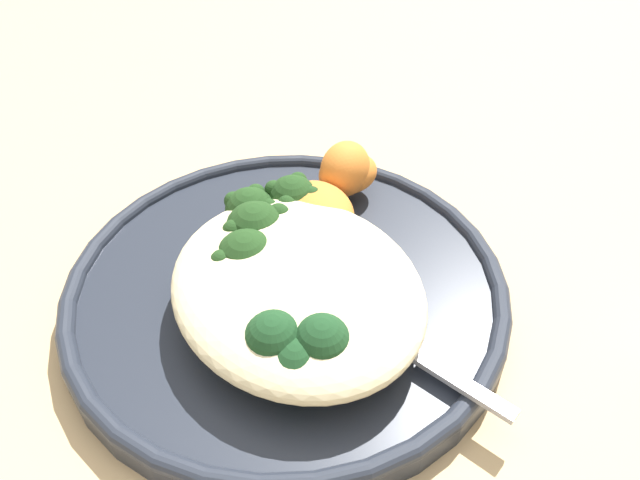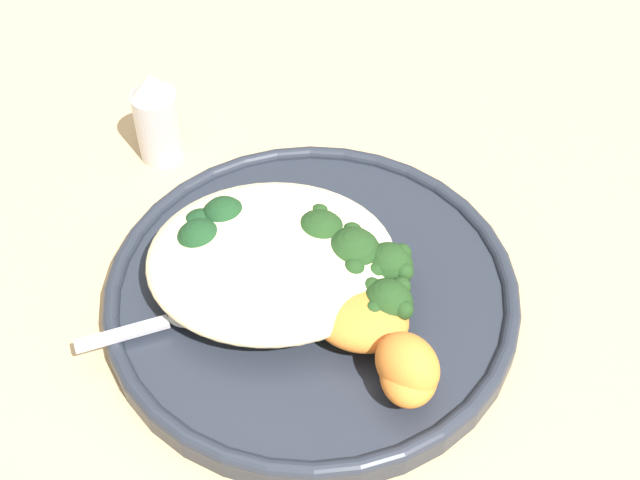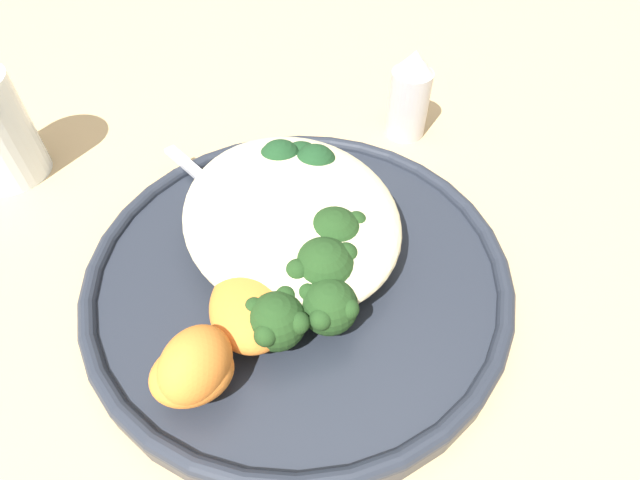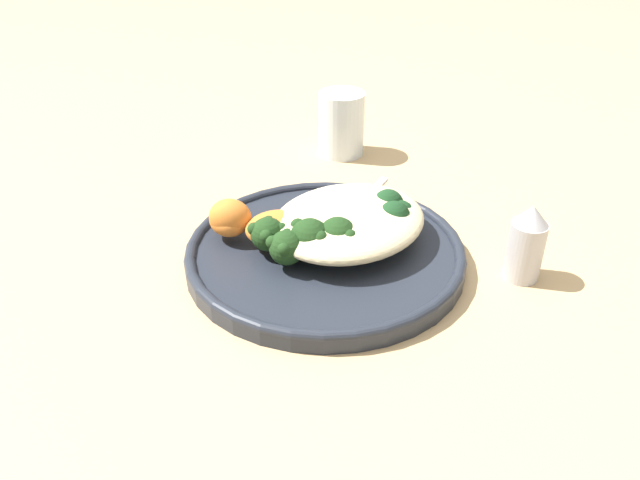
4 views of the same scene
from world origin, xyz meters
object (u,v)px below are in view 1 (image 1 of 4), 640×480
(plate, at_px, (287,289))
(sweet_potato_chunk_0, at_px, (348,173))
(quinoa_mound, at_px, (291,289))
(broccoli_stalk_4, at_px, (270,314))
(broccoli_stalk_2, at_px, (270,234))
(kale_tuft, at_px, (299,341))
(broccoli_stalk_5, at_px, (335,308))
(broccoli_stalk_3, at_px, (262,259))
(broccoli_stalk_1, at_px, (269,220))
(spoon, at_px, (408,348))
(sweet_potato_chunk_1, at_px, (317,212))
(broccoli_stalk_0, at_px, (302,210))
(sweet_potato_chunk_2, at_px, (345,169))

(plate, distance_m, sweet_potato_chunk_0, 0.11)
(quinoa_mound, relative_size, broccoli_stalk_4, 1.66)
(broccoli_stalk_2, bearing_deg, kale_tuft, 103.99)
(broccoli_stalk_4, distance_m, broccoli_stalk_5, 0.04)
(broccoli_stalk_5, bearing_deg, plate, -140.36)
(broccoli_stalk_3, bearing_deg, sweet_potato_chunk_0, -146.90)
(broccoli_stalk_1, bearing_deg, kale_tuft, 125.07)
(broccoli_stalk_2, bearing_deg, sweet_potato_chunk_0, -125.23)
(broccoli_stalk_2, xyz_separation_m, spoon, (-0.11, -0.03, -0.01))
(plate, xyz_separation_m, kale_tuft, (-0.06, 0.03, 0.03))
(broccoli_stalk_2, distance_m, spoon, 0.12)
(quinoa_mound, xyz_separation_m, sweet_potato_chunk_1, (0.06, -0.05, -0.00))
(quinoa_mound, xyz_separation_m, broccoli_stalk_2, (0.05, -0.01, -0.00))
(broccoli_stalk_0, relative_size, kale_tuft, 1.45)
(broccoli_stalk_1, height_order, sweet_potato_chunk_1, broccoli_stalk_1)
(broccoli_stalk_0, bearing_deg, broccoli_stalk_4, 132.61)
(sweet_potato_chunk_0, distance_m, sweet_potato_chunk_2, 0.01)
(broccoli_stalk_1, distance_m, broccoli_stalk_5, 0.09)
(kale_tuft, bearing_deg, broccoli_stalk_3, -10.32)
(plate, bearing_deg, broccoli_stalk_5, -172.18)
(kale_tuft, bearing_deg, sweet_potato_chunk_1, -35.17)
(broccoli_stalk_0, xyz_separation_m, broccoli_stalk_4, (-0.07, 0.06, -0.00))
(quinoa_mound, xyz_separation_m, broccoli_stalk_0, (0.07, -0.04, -0.00))
(quinoa_mound, height_order, broccoli_stalk_3, broccoli_stalk_3)
(broccoli_stalk_3, height_order, sweet_potato_chunk_2, same)
(quinoa_mound, height_order, spoon, quinoa_mound)
(broccoli_stalk_1, distance_m, broccoli_stalk_2, 0.02)
(plate, bearing_deg, sweet_potato_chunk_0, -54.65)
(quinoa_mound, relative_size, broccoli_stalk_0, 1.97)
(broccoli_stalk_4, relative_size, spoon, 1.07)
(broccoli_stalk_5, height_order, spoon, broccoli_stalk_5)
(sweet_potato_chunk_0, relative_size, sweet_potato_chunk_2, 1.02)
(broccoli_stalk_5, xyz_separation_m, kale_tuft, (-0.02, 0.03, 0.01))
(sweet_potato_chunk_0, height_order, spoon, sweet_potato_chunk_0)
(plate, bearing_deg, sweet_potato_chunk_1, -52.05)
(broccoli_stalk_1, bearing_deg, broccoli_stalk_4, 116.78)
(sweet_potato_chunk_2, bearing_deg, plate, 125.93)
(quinoa_mound, xyz_separation_m, sweet_potato_chunk_0, (0.09, -0.10, -0.00))
(broccoli_stalk_4, relative_size, kale_tuft, 1.72)
(sweet_potato_chunk_0, xyz_separation_m, kale_tuft, (-0.12, 0.11, 0.00))
(broccoli_stalk_2, relative_size, sweet_potato_chunk_1, 1.34)
(plate, height_order, broccoli_stalk_5, broccoli_stalk_5)
(broccoli_stalk_2, xyz_separation_m, sweet_potato_chunk_2, (0.03, -0.08, 0.00))
(sweet_potato_chunk_0, height_order, sweet_potato_chunk_1, same)
(broccoli_stalk_2, bearing_deg, broccoli_stalk_0, -124.75)
(broccoli_stalk_0, distance_m, broccoli_stalk_1, 0.02)
(broccoli_stalk_2, distance_m, sweet_potato_chunk_2, 0.09)
(plate, bearing_deg, broccoli_stalk_4, 139.21)
(broccoli_stalk_2, relative_size, broccoli_stalk_3, 0.86)
(sweet_potato_chunk_1, distance_m, spoon, 0.12)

